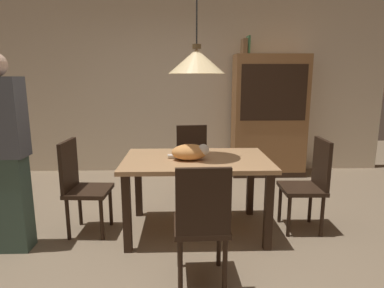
{
  "coord_description": "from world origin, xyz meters",
  "views": [
    {
      "loc": [
        -0.08,
        -2.68,
        1.52
      ],
      "look_at": [
        0.02,
        0.59,
        0.85
      ],
      "focal_mm": 30.7,
      "sensor_mm": 36.0,
      "label": 1
    }
  ],
  "objects": [
    {
      "name": "cat_sleeping",
      "position": [
        0.0,
        0.33,
        0.83
      ],
      "size": [
        0.39,
        0.24,
        0.16
      ],
      "color": "#E59951",
      "rests_on": "dining_table"
    },
    {
      "name": "back_wall",
      "position": [
        0.0,
        2.65,
        1.45
      ],
      "size": [
        6.4,
        0.1,
        2.9
      ],
      "primitive_type": "cube",
      "color": "beige",
      "rests_on": "ground"
    },
    {
      "name": "chair_left_side",
      "position": [
        -1.07,
        0.39,
        0.51
      ],
      "size": [
        0.42,
        0.42,
        0.93
      ],
      "color": "black",
      "rests_on": "ground"
    },
    {
      "name": "chair_right_side",
      "position": [
        1.19,
        0.39,
        0.51
      ],
      "size": [
        0.41,
        0.41,
        0.93
      ],
      "color": "black",
      "rests_on": "ground"
    },
    {
      "name": "pendant_lamp",
      "position": [
        0.06,
        0.39,
        1.66
      ],
      "size": [
        0.52,
        0.52,
        1.3
      ],
      "color": "beige"
    },
    {
      "name": "book_green_slim",
      "position": [
        0.91,
        2.32,
        1.98
      ],
      "size": [
        0.03,
        0.2,
        0.26
      ],
      "primitive_type": "cube",
      "color": "#427A4C",
      "rests_on": "hutch_bookcase"
    },
    {
      "name": "chair_far_back",
      "position": [
        0.05,
        1.27,
        0.51
      ],
      "size": [
        0.43,
        0.43,
        0.93
      ],
      "color": "black",
      "rests_on": "ground"
    },
    {
      "name": "book_brown_thick",
      "position": [
        0.85,
        2.32,
        1.96
      ],
      "size": [
        0.06,
        0.24,
        0.22
      ],
      "primitive_type": "cube",
      "color": "brown",
      "rests_on": "hutch_bookcase"
    },
    {
      "name": "person_standing",
      "position": [
        -1.59,
        0.08,
        0.87
      ],
      "size": [
        0.36,
        0.22,
        1.72
      ],
      "color": "#3D564C",
      "rests_on": "ground"
    },
    {
      "name": "ground",
      "position": [
        0.0,
        0.0,
        0.0
      ],
      "size": [
        10.0,
        10.0,
        0.0
      ],
      "primitive_type": "plane",
      "color": "#847056"
    },
    {
      "name": "chair_near_front",
      "position": [
        0.06,
        -0.49,
        0.51
      ],
      "size": [
        0.41,
        0.41,
        0.93
      ],
      "color": "black",
      "rests_on": "ground"
    },
    {
      "name": "dining_table",
      "position": [
        0.06,
        0.39,
        0.65
      ],
      "size": [
        1.4,
        0.9,
        0.75
      ],
      "color": "tan",
      "rests_on": "ground"
    },
    {
      "name": "hutch_bookcase",
      "position": [
        1.27,
        2.32,
        0.89
      ],
      "size": [
        1.12,
        0.45,
        1.85
      ],
      "color": "olive",
      "rests_on": "ground"
    }
  ]
}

